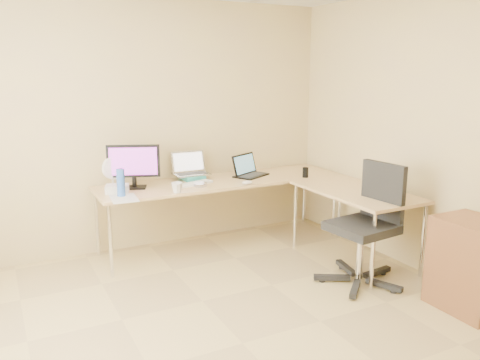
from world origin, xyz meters
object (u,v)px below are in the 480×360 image
water_bottle (121,183)px  laptop_return (382,181)px  monitor (134,166)px  laptop_black (251,165)px  laptop_center (191,164)px  desk_main (222,213)px  desk_return (354,226)px  office_chair (361,230)px  keyboard (193,184)px  mug (177,188)px  desk_fan (113,173)px  cabinet (471,266)px

water_bottle → laptop_return: 2.46m
monitor → laptop_black: 1.30m
laptop_center → desk_main: bearing=-34.2°
desk_main → laptop_center: laptop_center is taller
desk_return → monitor: monitor is taller
laptop_center → water_bottle: size_ratio=1.43×
monitor → office_chair: size_ratio=0.47×
monitor → keyboard: bearing=8.8°
mug → laptop_return: bearing=-27.4°
desk_fan → cabinet: desk_fan is taller
desk_fan → desk_main: bearing=-28.6°
mug → laptop_center: bearing=55.3°
water_bottle → cabinet: (2.25, -2.03, -0.50)m
keyboard → laptop_return: laptop_return is taller
monitor → desk_return: bearing=-7.4°
desk_main → office_chair: 1.60m
monitor → water_bottle: bearing=-104.7°
desk_main → office_chair: (0.67, -1.44, 0.13)m
mug → water_bottle: (-0.51, 0.10, 0.08)m
mug → office_chair: size_ratio=0.10×
desk_main → desk_fan: (-1.11, 0.20, 0.51)m
laptop_center → desk_fan: size_ratio=1.29×
desk_return → desk_fan: (-2.08, 1.20, 0.51)m
desk_main → monitor: monitor is taller
desk_main → cabinet: bearing=-63.1°
water_bottle → office_chair: bearing=-34.7°
laptop_center → mug: bearing=-122.6°
water_bottle → desk_fan: 0.39m
office_chair → cabinet: bearing=-65.9°
desk_return → laptop_return: size_ratio=3.93×
keyboard → mug: mug is taller
water_bottle → laptop_return: bearing=-24.1°
desk_main → laptop_center: size_ratio=7.08×
desk_main → desk_fan: bearing=169.8°
water_bottle → mug: bearing=-11.5°
desk_fan → laptop_center: bearing=-18.4°
laptop_black → monitor: bearing=151.6°
monitor → laptop_black: monitor is taller
desk_main → desk_return: size_ratio=2.04×
desk_return → desk_fan: desk_fan is taller
desk_main → water_bottle: (-1.13, -0.19, 0.50)m
keyboard → water_bottle: water_bottle is taller
laptop_center → office_chair: 1.94m
monitor → keyboard: monitor is taller
mug → laptop_return: size_ratio=0.33×
desk_main → laptop_black: size_ratio=6.90×
laptop_center → office_chair: size_ratio=0.34×
laptop_black → water_bottle: 1.51m
desk_main → laptop_center: 0.63m
keyboard → cabinet: keyboard is taller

